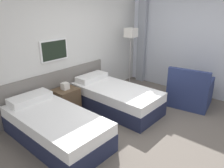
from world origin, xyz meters
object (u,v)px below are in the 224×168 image
at_px(armchair, 190,93).
at_px(bed_near_window, 115,98).
at_px(floor_lamp, 131,37).
at_px(bed_near_door, 55,126).
at_px(nightstand, 66,100).

bearing_deg(armchair, bed_near_window, 38.72).
height_order(floor_lamp, armchair, floor_lamp).
bearing_deg(bed_near_window, armchair, -42.08).
bearing_deg(bed_near_door, nightstand, 41.97).
distance_m(nightstand, floor_lamp, 2.36).
bearing_deg(armchair, bed_near_door, 58.83).
distance_m(bed_near_window, armchair, 1.72).
xyz_separation_m(floor_lamp, armchair, (-0.02, -1.73, -1.08)).
distance_m(nightstand, armchair, 2.78).
height_order(bed_near_door, nightstand, nightstand).
bearing_deg(bed_near_door, armchair, -21.97).
bearing_deg(floor_lamp, nightstand, 176.33).
bearing_deg(nightstand, floor_lamp, -3.67).
bearing_deg(nightstand, armchair, -42.04).
height_order(nightstand, armchair, armchair).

